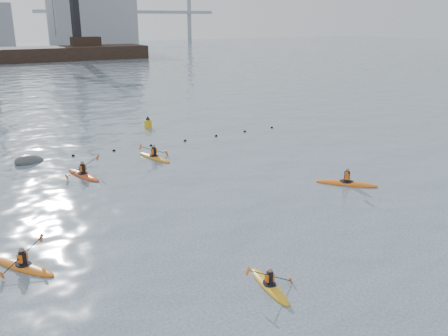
{
  "coord_description": "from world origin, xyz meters",
  "views": [
    {
      "loc": [
        -9.13,
        -11.83,
        9.58
      ],
      "look_at": [
        1.63,
        6.73,
        2.8
      ],
      "focal_mm": 38.0,
      "sensor_mm": 36.0,
      "label": 1
    }
  ],
  "objects_px": {
    "kayaker_2": "(83,174)",
    "kayaker_4": "(346,183)",
    "mooring_buoy": "(30,162)",
    "nav_buoy": "(148,124)",
    "kayaker_3": "(154,157)",
    "kayaker_1": "(269,285)",
    "kayaker_0": "(24,266)"
  },
  "relations": [
    {
      "from": "kayaker_0",
      "to": "mooring_buoy",
      "type": "xyz_separation_m",
      "value": [
        2.61,
        15.49,
        -0.1
      ]
    },
    {
      "from": "kayaker_3",
      "to": "mooring_buoy",
      "type": "height_order",
      "value": "kayaker_3"
    },
    {
      "from": "mooring_buoy",
      "to": "nav_buoy",
      "type": "distance_m",
      "value": 12.78
    },
    {
      "from": "kayaker_2",
      "to": "nav_buoy",
      "type": "distance_m",
      "value": 14.12
    },
    {
      "from": "kayaker_1",
      "to": "kayaker_3",
      "type": "distance_m",
      "value": 18.4
    },
    {
      "from": "kayaker_4",
      "to": "nav_buoy",
      "type": "xyz_separation_m",
      "value": [
        -4.62,
        20.69,
        0.27
      ]
    },
    {
      "from": "kayaker_1",
      "to": "kayaker_2",
      "type": "distance_m",
      "value": 16.9
    },
    {
      "from": "kayaker_2",
      "to": "nav_buoy",
      "type": "relative_size",
      "value": 2.89
    },
    {
      "from": "kayaker_4",
      "to": "mooring_buoy",
      "type": "height_order",
      "value": "kayaker_4"
    },
    {
      "from": "kayaker_0",
      "to": "nav_buoy",
      "type": "xyz_separation_m",
      "value": [
        13.81,
        21.65,
        0.28
      ]
    },
    {
      "from": "kayaker_3",
      "to": "nav_buoy",
      "type": "height_order",
      "value": "kayaker_3"
    },
    {
      "from": "mooring_buoy",
      "to": "nav_buoy",
      "type": "height_order",
      "value": "nav_buoy"
    },
    {
      "from": "kayaker_3",
      "to": "kayaker_4",
      "type": "distance_m",
      "value": 13.65
    },
    {
      "from": "nav_buoy",
      "to": "mooring_buoy",
      "type": "bearing_deg",
      "value": -151.2
    },
    {
      "from": "kayaker_3",
      "to": "nav_buoy",
      "type": "xyz_separation_m",
      "value": [
        3.3,
        9.58,
        0.27
      ]
    },
    {
      "from": "kayaker_1",
      "to": "kayaker_0",
      "type": "bearing_deg",
      "value": 149.19
    },
    {
      "from": "kayaker_0",
      "to": "mooring_buoy",
      "type": "distance_m",
      "value": 15.71
    },
    {
      "from": "kayaker_0",
      "to": "kayaker_1",
      "type": "distance_m",
      "value": 9.86
    },
    {
      "from": "kayaker_4",
      "to": "kayaker_0",
      "type": "bearing_deg",
      "value": -40.56
    },
    {
      "from": "mooring_buoy",
      "to": "nav_buoy",
      "type": "relative_size",
      "value": 1.73
    },
    {
      "from": "kayaker_2",
      "to": "kayaker_4",
      "type": "distance_m",
      "value": 16.46
    },
    {
      "from": "kayaker_0",
      "to": "kayaker_3",
      "type": "xyz_separation_m",
      "value": [
        10.51,
        12.06,
        0.01
      ]
    },
    {
      "from": "kayaker_2",
      "to": "kayaker_3",
      "type": "xyz_separation_m",
      "value": [
        5.44,
        1.5,
        -0.0
      ]
    },
    {
      "from": "mooring_buoy",
      "to": "kayaker_3",
      "type": "bearing_deg",
      "value": -23.45
    },
    {
      "from": "kayaker_0",
      "to": "kayaker_1",
      "type": "bearing_deg",
      "value": -72.28
    },
    {
      "from": "kayaker_0",
      "to": "kayaker_1",
      "type": "height_order",
      "value": "kayaker_0"
    },
    {
      "from": "kayaker_0",
      "to": "nav_buoy",
      "type": "distance_m",
      "value": 25.68
    },
    {
      "from": "nav_buoy",
      "to": "kayaker_0",
      "type": "bearing_deg",
      "value": -122.53
    },
    {
      "from": "kayaker_3",
      "to": "kayaker_1",
      "type": "bearing_deg",
      "value": -113.17
    },
    {
      "from": "kayaker_2",
      "to": "kayaker_1",
      "type": "bearing_deg",
      "value": -96.87
    },
    {
      "from": "mooring_buoy",
      "to": "kayaker_2",
      "type": "bearing_deg",
      "value": -63.5
    },
    {
      "from": "kayaker_3",
      "to": "mooring_buoy",
      "type": "distance_m",
      "value": 8.61
    }
  ]
}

